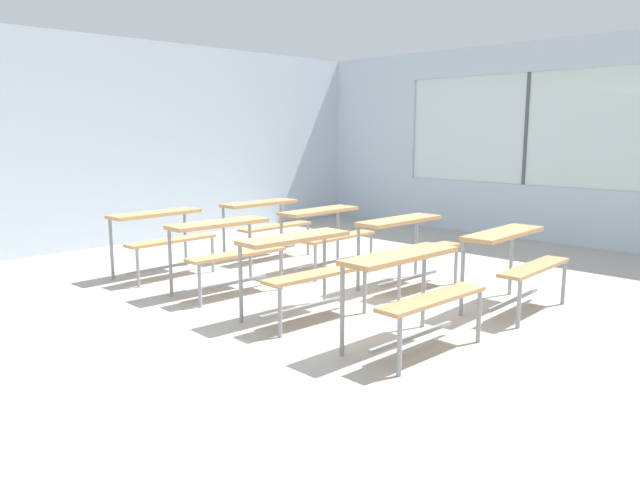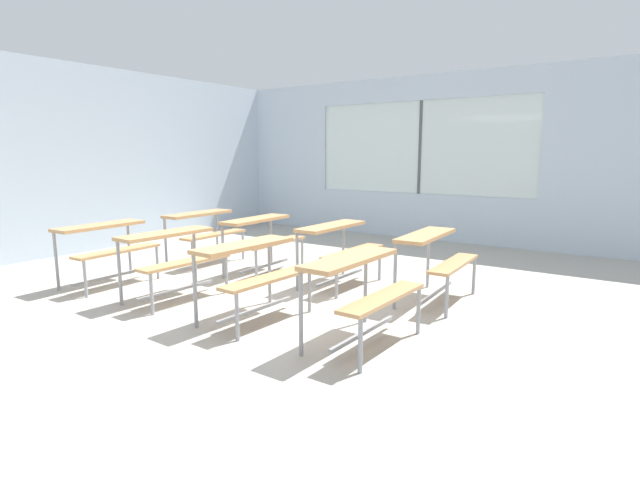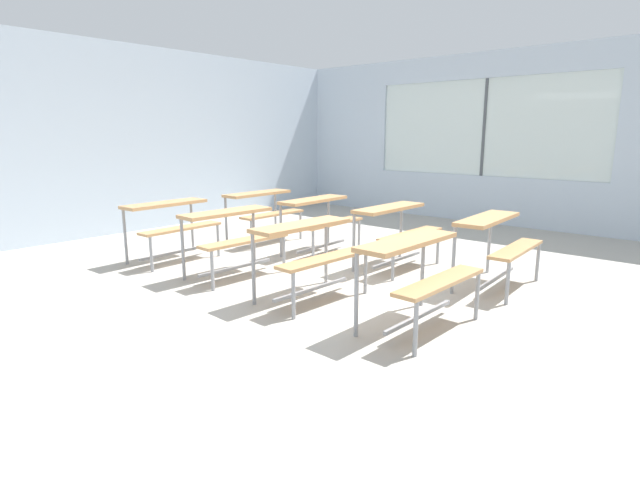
# 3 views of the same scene
# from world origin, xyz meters

# --- Properties ---
(ground) EXTENTS (10.00, 9.00, 0.05)m
(ground) POSITION_xyz_m (0.00, 0.00, -0.03)
(ground) COLOR #ADA89E
(wall_back) EXTENTS (10.00, 0.12, 3.00)m
(wall_back) POSITION_xyz_m (0.00, 4.50, 1.50)
(wall_back) COLOR silver
(wall_back) RESTS_ON ground
(wall_right) EXTENTS (0.12, 9.00, 3.00)m
(wall_right) POSITION_xyz_m (5.00, -0.13, 1.45)
(wall_right) COLOR silver
(wall_right) RESTS_ON ground
(desk_bench_r0c0) EXTENTS (1.11, 0.61, 0.74)m
(desk_bench_r0c0) POSITION_xyz_m (-0.28, -1.29, 0.56)
(desk_bench_r0c0) COLOR tan
(desk_bench_r0c0) RESTS_ON ground
(desk_bench_r0c1) EXTENTS (1.13, 0.64, 0.74)m
(desk_bench_r0c1) POSITION_xyz_m (1.26, -1.33, 0.56)
(desk_bench_r0c1) COLOR tan
(desk_bench_r0c1) RESTS_ON ground
(desk_bench_r1c0) EXTENTS (1.13, 0.64, 0.74)m
(desk_bench_r1c0) POSITION_xyz_m (-0.31, -0.11, 0.56)
(desk_bench_r1c0) COLOR tan
(desk_bench_r1c0) RESTS_ON ground
(desk_bench_r1c1) EXTENTS (1.11, 0.60, 0.74)m
(desk_bench_r1c1) POSITION_xyz_m (1.23, -0.11, 0.56)
(desk_bench_r1c1) COLOR tan
(desk_bench_r1c1) RESTS_ON ground
(desk_bench_r2c0) EXTENTS (1.12, 0.63, 0.74)m
(desk_bench_r2c0) POSITION_xyz_m (-0.29, 1.09, 0.56)
(desk_bench_r2c0) COLOR tan
(desk_bench_r2c0) RESTS_ON ground
(desk_bench_r2c1) EXTENTS (1.12, 0.63, 0.74)m
(desk_bench_r2c1) POSITION_xyz_m (1.19, 1.07, 0.56)
(desk_bench_r2c1) COLOR tan
(desk_bench_r2c1) RESTS_ON ground
(desk_bench_r3c0) EXTENTS (1.12, 0.63, 0.74)m
(desk_bench_r3c0) POSITION_xyz_m (-0.35, 2.25, 0.56)
(desk_bench_r3c0) COLOR tan
(desk_bench_r3c0) RESTS_ON ground
(desk_bench_r3c1) EXTENTS (1.10, 0.60, 0.74)m
(desk_bench_r3c1) POSITION_xyz_m (1.19, 2.21, 0.56)
(desk_bench_r3c1) COLOR tan
(desk_bench_r3c1) RESTS_ON ground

